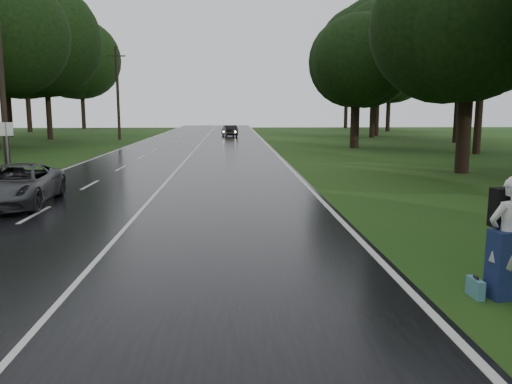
% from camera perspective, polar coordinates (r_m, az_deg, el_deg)
% --- Properties ---
extents(ground, '(160.00, 160.00, 0.00)m').
position_cam_1_polar(ground, '(8.29, -22.76, -13.63)').
color(ground, '#254614').
rests_on(ground, ground).
extents(road, '(12.00, 140.00, 0.04)m').
position_cam_1_polar(road, '(27.48, -8.48, 2.60)').
color(road, black).
rests_on(road, ground).
extents(lane_center, '(0.12, 140.00, 0.01)m').
position_cam_1_polar(lane_center, '(27.48, -8.48, 2.65)').
color(lane_center, silver).
rests_on(lane_center, road).
extents(grey_car, '(2.49, 4.84, 1.30)m').
position_cam_1_polar(grey_car, '(18.32, -24.91, 0.71)').
color(grey_car, '#424447').
rests_on(grey_car, road).
extents(far_car, '(1.91, 3.98, 1.26)m').
position_cam_1_polar(far_car, '(57.92, -2.93, 6.73)').
color(far_car, black).
rests_on(far_car, road).
extents(hitchhiker, '(0.82, 0.76, 2.05)m').
position_cam_1_polar(hitchhiker, '(9.48, 26.02, -4.96)').
color(hitchhiker, silver).
rests_on(hitchhiker, ground).
extents(suitcase, '(0.14, 0.45, 0.32)m').
position_cam_1_polar(suitcase, '(9.51, 22.97, -9.68)').
color(suitcase, teal).
rests_on(suitcase, ground).
extents(utility_pole_mid, '(1.80, 0.28, 9.73)m').
position_cam_1_polar(utility_pole_mid, '(29.00, -25.58, 2.10)').
color(utility_pole_mid, black).
rests_on(utility_pole_mid, ground).
extents(utility_pole_far, '(1.80, 0.28, 9.13)m').
position_cam_1_polar(utility_pole_far, '(54.19, -14.76, 5.57)').
color(utility_pole_far, black).
rests_on(utility_pole_far, ground).
extents(road_sign_b, '(0.60, 0.10, 2.52)m').
position_cam_1_polar(road_sign_b, '(25.77, -25.45, 1.33)').
color(road_sign_b, white).
rests_on(road_sign_b, ground).
extents(tree_left_f, '(10.72, 10.72, 16.76)m').
position_cam_1_polar(tree_left_f, '(57.39, -21.67, 5.41)').
color(tree_left_f, black).
rests_on(tree_left_f, ground).
extents(tree_right_d, '(8.04, 8.04, 12.56)m').
position_cam_1_polar(tree_right_d, '(27.31, 21.64, 1.97)').
color(tree_right_d, black).
rests_on(tree_right_d, ground).
extents(tree_right_e, '(7.80, 7.80, 12.19)m').
position_cam_1_polar(tree_right_e, '(42.26, 10.74, 4.78)').
color(tree_right_e, black).
rests_on(tree_right_e, ground).
extents(tree_right_f, '(10.62, 10.62, 16.59)m').
position_cam_1_polar(tree_right_f, '(57.80, 12.61, 5.86)').
color(tree_right_f, black).
rests_on(tree_right_f, ground).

